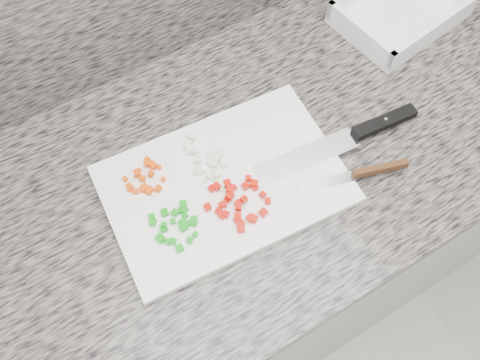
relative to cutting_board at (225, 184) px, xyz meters
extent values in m
cube|color=silver|center=(0.12, 0.03, -0.48)|extent=(3.92, 0.62, 0.86)
cube|color=#615B55|center=(0.12, 0.03, -0.03)|extent=(3.96, 0.64, 0.04)
cube|color=white|center=(0.00, 0.00, 0.00)|extent=(0.44, 0.31, 0.01)
cube|color=#E44904|center=(-0.10, 0.08, 0.02)|extent=(0.01, 0.01, 0.01)
cube|color=#E44904|center=(-0.12, 0.08, 0.01)|extent=(0.01, 0.01, 0.01)
cube|color=#E44904|center=(-0.12, 0.09, 0.02)|extent=(0.01, 0.01, 0.01)
cube|color=#E44904|center=(-0.12, 0.05, 0.01)|extent=(0.01, 0.01, 0.01)
cube|color=#E44904|center=(-0.15, 0.07, 0.01)|extent=(0.01, 0.01, 0.01)
cube|color=#E44904|center=(-0.11, 0.05, 0.01)|extent=(0.01, 0.01, 0.01)
cube|color=#E44904|center=(-0.10, 0.08, 0.01)|extent=(0.01, 0.01, 0.01)
cube|color=#E44904|center=(-0.09, 0.06, 0.01)|extent=(0.01, 0.01, 0.01)
cube|color=#E44904|center=(-0.13, 0.06, 0.01)|extent=(0.01, 0.01, 0.01)
cube|color=#E44904|center=(-0.09, 0.11, 0.01)|extent=(0.01, 0.01, 0.01)
cube|color=#E44904|center=(-0.14, 0.06, 0.01)|extent=(0.01, 0.01, 0.01)
cube|color=#E44904|center=(-0.11, 0.05, 0.01)|extent=(0.01, 0.01, 0.01)
cube|color=#E44904|center=(-0.12, 0.09, 0.02)|extent=(0.01, 0.01, 0.01)
cube|color=#E44904|center=(-0.12, 0.05, 0.01)|extent=(0.01, 0.01, 0.01)
cube|color=#E44904|center=(-0.09, 0.09, 0.01)|extent=(0.01, 0.01, 0.01)
cube|color=#E44904|center=(-0.08, 0.09, 0.01)|extent=(0.01, 0.01, 0.01)
cube|color=#E44904|center=(-0.12, 0.06, 0.01)|extent=(0.01, 0.01, 0.01)
cube|color=#E44904|center=(-0.09, 0.10, 0.01)|extent=(0.01, 0.01, 0.01)
cube|color=#E44904|center=(-0.15, 0.10, 0.01)|extent=(0.01, 0.01, 0.01)
cube|color=#E44904|center=(-0.15, 0.08, 0.01)|extent=(0.01, 0.01, 0.01)
cube|color=#E44904|center=(-0.10, 0.10, 0.02)|extent=(0.01, 0.01, 0.01)
cube|color=white|center=(-0.02, 0.02, 0.01)|extent=(0.01, 0.01, 0.01)
cube|color=white|center=(-0.02, 0.08, 0.01)|extent=(0.01, 0.01, 0.01)
cube|color=white|center=(0.00, 0.05, 0.01)|extent=(0.01, 0.01, 0.01)
cube|color=white|center=(0.02, 0.03, 0.01)|extent=(0.01, 0.01, 0.01)
cube|color=white|center=(0.00, 0.04, 0.01)|extent=(0.01, 0.01, 0.01)
cube|color=white|center=(0.01, 0.05, 0.01)|extent=(0.01, 0.01, 0.01)
cube|color=white|center=(0.00, 0.11, 0.01)|extent=(0.02, 0.02, 0.01)
cube|color=white|center=(0.03, 0.06, 0.01)|extent=(0.01, 0.01, 0.01)
cube|color=white|center=(-0.03, 0.04, 0.01)|extent=(0.01, 0.01, 0.01)
cube|color=white|center=(-0.02, 0.09, 0.01)|extent=(0.01, 0.01, 0.01)
cube|color=white|center=(-0.02, 0.06, 0.02)|extent=(0.01, 0.01, 0.01)
cube|color=white|center=(0.01, 0.05, 0.01)|extent=(0.02, 0.02, 0.01)
cube|color=white|center=(-0.01, 0.08, 0.02)|extent=(0.01, 0.01, 0.01)
cube|color=white|center=(-0.03, 0.04, 0.01)|extent=(0.02, 0.02, 0.01)
cube|color=white|center=(0.00, 0.04, 0.01)|extent=(0.02, 0.02, 0.01)
cube|color=white|center=(-0.02, 0.09, 0.01)|extent=(0.01, 0.01, 0.01)
cube|color=white|center=(-0.01, 0.11, 0.01)|extent=(0.02, 0.02, 0.01)
cube|color=white|center=(0.01, 0.06, 0.01)|extent=(0.02, 0.02, 0.01)
cube|color=white|center=(-0.01, 0.10, 0.01)|extent=(0.01, 0.01, 0.01)
cube|color=white|center=(-0.02, 0.10, 0.01)|extent=(0.01, 0.01, 0.01)
cube|color=white|center=(-0.02, 0.10, 0.01)|extent=(0.01, 0.01, 0.01)
cube|color=white|center=(-0.01, 0.02, 0.01)|extent=(0.01, 0.01, 0.01)
cube|color=white|center=(0.02, 0.05, 0.01)|extent=(0.01, 0.01, 0.01)
cube|color=#0D930E|center=(-0.09, -0.06, 0.01)|extent=(0.01, 0.01, 0.01)
cube|color=#0D930E|center=(-0.09, -0.01, 0.01)|extent=(0.01, 0.01, 0.01)
cube|color=#0D930E|center=(-0.13, -0.02, 0.02)|extent=(0.01, 0.01, 0.01)
cube|color=#0D930E|center=(-0.13, -0.02, 0.01)|extent=(0.01, 0.01, 0.01)
cube|color=#0D930E|center=(-0.10, -0.04, 0.01)|extent=(0.02, 0.02, 0.01)
cube|color=#0D930E|center=(-0.09, -0.01, 0.01)|extent=(0.01, 0.01, 0.01)
cube|color=#0D930E|center=(-0.12, 0.00, 0.01)|extent=(0.01, 0.01, 0.01)
cube|color=#0D930E|center=(-0.11, -0.02, 0.01)|extent=(0.01, 0.01, 0.01)
cube|color=#0D930E|center=(-0.09, -0.04, 0.01)|extent=(0.02, 0.02, 0.01)
cube|color=#0D930E|center=(-0.13, -0.07, 0.01)|extent=(0.01, 0.01, 0.01)
cube|color=#0D930E|center=(-0.10, -0.03, 0.01)|extent=(0.01, 0.01, 0.01)
cube|color=#0D930E|center=(-0.08, 0.00, 0.01)|extent=(0.02, 0.02, 0.01)
cube|color=#0D930E|center=(-0.11, -0.07, 0.01)|extent=(0.01, 0.01, 0.01)
cube|color=#0D930E|center=(-0.14, -0.01, 0.01)|extent=(0.02, 0.02, 0.01)
cube|color=#0D930E|center=(-0.10, -0.04, 0.01)|extent=(0.02, 0.02, 0.01)
cube|color=#0D930E|center=(-0.14, 0.01, 0.01)|extent=(0.01, 0.01, 0.01)
cube|color=#0D930E|center=(-0.14, -0.05, 0.01)|extent=(0.01, 0.01, 0.01)
cube|color=#0D930E|center=(-0.10, -0.04, 0.01)|extent=(0.01, 0.01, 0.01)
cube|color=#0D930E|center=(-0.15, -0.04, 0.01)|extent=(0.01, 0.01, 0.01)
cube|color=#0D930E|center=(-0.13, -0.05, 0.01)|extent=(0.01, 0.01, 0.01)
cube|color=#0D930E|center=(-0.10, -0.01, 0.01)|extent=(0.01, 0.01, 0.01)
cube|color=#0D930E|center=(-0.08, -0.04, 0.01)|extent=(0.01, 0.01, 0.01)
cube|color=#0D930E|center=(-0.15, -0.04, 0.01)|extent=(0.02, 0.02, 0.01)
cube|color=#0D930E|center=(-0.09, -0.02, 0.01)|extent=(0.01, 0.01, 0.01)
cube|color=#C40E02|center=(-0.02, -0.09, 0.01)|extent=(0.02, 0.02, 0.01)
cube|color=#C40E02|center=(-0.04, -0.06, 0.01)|extent=(0.01, 0.01, 0.01)
cube|color=#C40E02|center=(0.04, -0.03, 0.01)|extent=(0.02, 0.02, 0.01)
cube|color=#C40E02|center=(-0.01, -0.06, 0.02)|extent=(0.01, 0.01, 0.01)
cube|color=#C40E02|center=(-0.05, -0.03, 0.01)|extent=(0.01, 0.01, 0.01)
cube|color=#C40E02|center=(-0.02, 0.00, 0.01)|extent=(0.02, 0.02, 0.01)
cube|color=#C40E02|center=(0.01, -0.02, 0.01)|extent=(0.01, 0.01, 0.01)
cube|color=#C40E02|center=(-0.01, -0.03, 0.01)|extent=(0.01, 0.01, 0.01)
cube|color=#C40E02|center=(0.00, -0.03, 0.02)|extent=(0.02, 0.02, 0.01)
cube|color=#C40E02|center=(0.04, -0.06, 0.01)|extent=(0.01, 0.01, 0.01)
cube|color=#C40E02|center=(-0.02, -0.08, 0.01)|extent=(0.01, 0.01, 0.01)
cube|color=#C40E02|center=(-0.02, -0.04, 0.01)|extent=(0.01, 0.01, 0.01)
cube|color=#C40E02|center=(-0.02, -0.07, 0.01)|extent=(0.02, 0.02, 0.01)
cube|color=#C40E02|center=(-0.02, -0.08, 0.01)|extent=(0.01, 0.01, 0.01)
cube|color=#C40E02|center=(0.00, -0.05, 0.01)|extent=(0.01, 0.01, 0.01)
cube|color=#C40E02|center=(-0.03, -0.04, 0.01)|extent=(0.01, 0.01, 0.01)
cube|color=#C40E02|center=(0.00, -0.09, 0.01)|extent=(0.02, 0.02, 0.01)
cube|color=#C40E02|center=(-0.03, -0.06, 0.01)|extent=(0.02, 0.02, 0.01)
cube|color=#C40E02|center=(0.04, -0.04, 0.01)|extent=(0.01, 0.01, 0.01)
cube|color=#C40E02|center=(0.01, -0.05, 0.02)|extent=(0.01, 0.01, 0.01)
cube|color=#C40E02|center=(-0.03, 0.00, 0.01)|extent=(0.01, 0.01, 0.01)
cube|color=#C40E02|center=(0.03, -0.03, 0.01)|extent=(0.01, 0.01, 0.01)
cube|color=#C40E02|center=(0.04, -0.02, 0.01)|extent=(0.01, 0.01, 0.01)
cube|color=#C40E02|center=(-0.01, -0.06, 0.02)|extent=(0.01, 0.01, 0.01)
cube|color=#C40E02|center=(0.04, -0.07, 0.01)|extent=(0.01, 0.01, 0.01)
cube|color=#C40E02|center=(-0.04, -0.05, 0.01)|extent=(0.01, 0.01, 0.01)
cube|color=#C40E02|center=(0.00, -0.01, 0.01)|extent=(0.01, 0.01, 0.01)
cube|color=#C40E02|center=(0.00, -0.09, 0.01)|extent=(0.01, 0.01, 0.01)
cube|color=#C40E02|center=(0.02, -0.09, 0.01)|extent=(0.01, 0.01, 0.01)
cube|color=#C40E02|center=(-0.01, -0.03, 0.02)|extent=(0.01, 0.01, 0.01)
cube|color=beige|center=(0.00, -0.01, 0.01)|extent=(0.01, 0.01, 0.01)
cube|color=beige|center=(-0.02, 0.00, 0.01)|extent=(0.01, 0.01, 0.01)
cube|color=beige|center=(-0.02, 0.02, 0.01)|extent=(0.01, 0.01, 0.00)
cube|color=beige|center=(-0.01, 0.01, 0.01)|extent=(0.01, 0.01, 0.01)
cube|color=beige|center=(-0.03, 0.02, 0.01)|extent=(0.01, 0.01, 0.01)
cube|color=beige|center=(0.00, 0.01, 0.01)|extent=(0.01, 0.01, 0.00)
cube|color=beige|center=(-0.01, -0.01, 0.01)|extent=(0.01, 0.01, 0.01)
cube|color=beige|center=(0.01, -0.01, 0.01)|extent=(0.01, 0.01, 0.00)
cube|color=beige|center=(-0.01, 0.03, 0.01)|extent=(0.01, 0.01, 0.01)
cube|color=beige|center=(-0.01, -0.01, 0.01)|extent=(0.01, 0.01, 0.01)
cube|color=beige|center=(-0.01, 0.02, 0.01)|extent=(0.01, 0.01, 0.01)
cube|color=silver|center=(0.15, -0.03, 0.01)|extent=(0.20, 0.07, 0.00)
cube|color=black|center=(0.32, -0.05, 0.01)|extent=(0.13, 0.04, 0.02)
cylinder|color=silver|center=(0.32, -0.05, 0.02)|extent=(0.01, 0.01, 0.00)
cube|color=silver|center=(0.15, -0.09, 0.01)|extent=(0.10, 0.05, 0.00)
cube|color=#4C2A13|center=(0.25, -0.13, 0.01)|extent=(0.10, 0.04, 0.02)
cylinder|color=silver|center=(0.25, -0.13, 0.02)|extent=(0.01, 0.01, 0.00)
cube|color=white|center=(0.53, 0.15, 0.00)|extent=(0.28, 0.22, 0.01)
cube|color=white|center=(0.54, 0.07, 0.03)|extent=(0.26, 0.04, 0.04)
cube|color=white|center=(0.40, 0.14, 0.03)|extent=(0.04, 0.19, 0.04)
camera|label=1|loc=(-0.21, -0.39, 0.84)|focal=40.00mm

